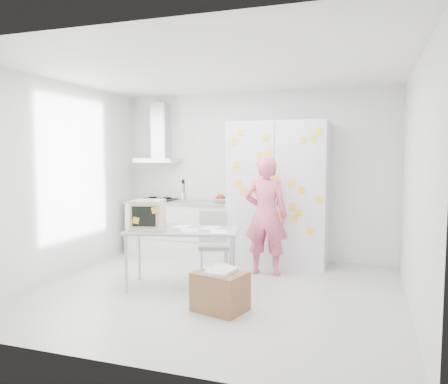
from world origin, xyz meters
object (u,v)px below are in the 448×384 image
(person, at_px, (266,215))
(chair, at_px, (214,240))
(cardboard_box, at_px, (220,291))
(desk, at_px, (160,222))

(person, bearing_deg, chair, 27.44)
(person, bearing_deg, cardboard_box, 82.51)
(desk, xyz_separation_m, chair, (0.50, 0.62, -0.33))
(chair, bearing_deg, cardboard_box, -88.34)
(person, relative_size, cardboard_box, 2.70)
(desk, relative_size, cardboard_box, 2.44)
(chair, height_order, cardboard_box, chair)
(chair, bearing_deg, desk, -150.32)
(person, distance_m, cardboard_box, 1.70)
(chair, xyz_separation_m, cardboard_box, (0.51, -1.21, -0.30))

